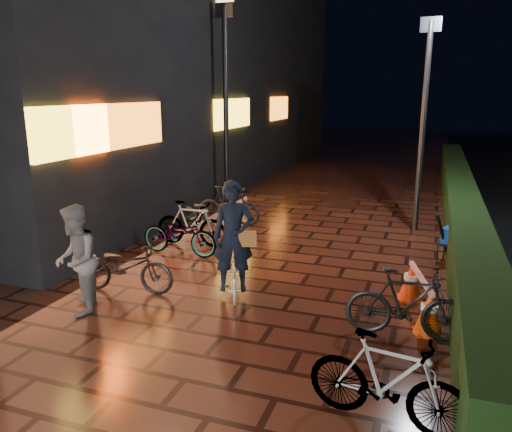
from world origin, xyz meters
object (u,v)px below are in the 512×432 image
at_px(traffic_barrier, 420,295).
at_px(cart_assembly, 453,238).
at_px(bystander_person, 76,260).
at_px(cyclist, 234,254).

distance_m(traffic_barrier, cart_assembly, 2.68).
bearing_deg(bystander_person, cyclist, 93.66).
distance_m(cyclist, traffic_barrier, 2.94).
bearing_deg(traffic_barrier, bystander_person, -161.77).
relative_size(bystander_person, traffic_barrier, 1.08).
bearing_deg(cyclist, traffic_barrier, 4.64).
height_order(cyclist, cart_assembly, cyclist).
xyz_separation_m(bystander_person, traffic_barrier, (4.89, 1.61, -0.52)).
relative_size(bystander_person, cart_assembly, 1.64).
bearing_deg(bystander_person, cart_assembly, 97.07).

